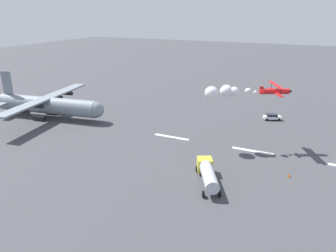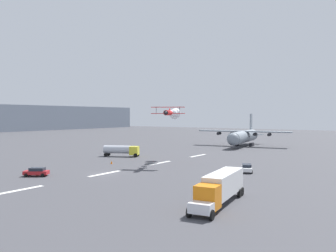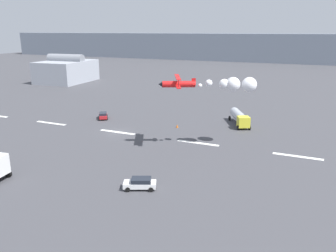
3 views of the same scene
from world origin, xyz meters
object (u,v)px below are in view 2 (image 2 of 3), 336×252
Objects in this scene: stunt_biplane_red at (173,113)px; airport_staff_sedan at (37,172)px; cargo_transport_plane at (243,136)px; semi_truck_orange at (220,187)px; fuel_tanker_truck at (122,150)px; followme_car_yellow at (247,168)px; traffic_cone_far at (111,162)px; traffic_cone_near at (37,173)px.

airport_staff_sedan is at bearing 164.97° from stunt_biplane_red.
stunt_biplane_red is (-45.20, -1.20, 7.84)m from cargo_transport_plane.
cargo_transport_plane is 2.35× the size of semi_truck_orange.
stunt_biplane_red is 1.65× the size of fuel_tanker_truck.
followme_car_yellow reaches higher than traffic_cone_far.
stunt_biplane_red is 20.60× the size of traffic_cone_far.
fuel_tanker_truck reaches higher than airport_staff_sedan.
fuel_tanker_truck is at bearing 55.51° from semi_truck_orange.
stunt_biplane_red is at bearing 41.86° from semi_truck_orange.
stunt_biplane_red reaches higher than semi_truck_orange.
followme_car_yellow is at bearing 14.58° from semi_truck_orange.
fuel_tanker_truck is at bearing 162.32° from cargo_transport_plane.
airport_staff_sedan is (-1.07, 35.44, -1.30)m from semi_truck_orange.
fuel_tanker_truck is 30.91m from traffic_cone_near.
cargo_transport_plane is 7.22× the size of airport_staff_sedan.
airport_staff_sedan is at bearing 91.73° from semi_truck_orange.
fuel_tanker_truck is at bearing 13.03° from traffic_cone_near.
cargo_transport_plane is at bearing -5.37° from airport_staff_sedan.
followme_car_yellow is at bearing -48.88° from airport_staff_sedan.
semi_truck_orange is (-75.39, -28.25, -1.35)m from cargo_transport_plane.
stunt_biplane_red reaches higher than traffic_cone_near.
traffic_cone_near is at bearing -166.97° from fuel_tanker_truck.
stunt_biplane_red is 23.95m from followme_car_yellow.
stunt_biplane_red reaches higher than followme_car_yellow.
airport_staff_sedan is at bearing 131.12° from followme_car_yellow.
semi_truck_orange is 35.48m from airport_staff_sedan.
traffic_cone_far is (17.78, 35.34, -1.74)m from semi_truck_orange.
stunt_biplane_red is 18.51m from fuel_tanker_truck.
followme_car_yellow is at bearing -77.26° from traffic_cone_far.
airport_staff_sedan is 5.97× the size of traffic_cone_near.
cargo_transport_plane reaches higher than airport_staff_sedan.
traffic_cone_far is at bearing 102.74° from followme_car_yellow.
semi_truck_orange is at bearing -138.14° from stunt_biplane_red.
cargo_transport_plane is 76.46m from traffic_cone_near.
fuel_tanker_truck is (-45.92, 14.64, -1.72)m from cargo_transport_plane.
cargo_transport_plane is 3.46× the size of fuel_tanker_truck.
stunt_biplane_red is 18.49m from traffic_cone_far.
cargo_transport_plane is at bearing 1.53° from stunt_biplane_red.
followme_car_yellow is (-51.05, -21.92, -2.65)m from cargo_transport_plane.
stunt_biplane_red is 1.12× the size of semi_truck_orange.
followme_car_yellow is (-5.12, -36.56, -0.93)m from fuel_tanker_truck.
airport_staff_sedan is 5.97× the size of traffic_cone_far.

